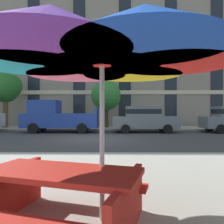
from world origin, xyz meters
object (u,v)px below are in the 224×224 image
object	(u,v)px
street_tree_left	(4,87)
picnic_table	(61,195)
pickup_blue	(57,117)
patio_umbrella	(102,49)
sedan_gray	(144,119)
street_tree_middle	(107,95)

from	to	relation	value
street_tree_left	picnic_table	distance (m)	18.30
street_tree_left	picnic_table	bearing A→B (deg)	-61.94
street_tree_left	pickup_blue	bearing A→B (deg)	-30.41
patio_umbrella	picnic_table	xyz separation A→B (m)	(-0.46, -0.18, -1.71)
patio_umbrella	picnic_table	size ratio (longest dim) A/B	1.49
patio_umbrella	picnic_table	distance (m)	1.78
sedan_gray	street_tree_middle	xyz separation A→B (m)	(-2.66, 3.07, 1.81)
pickup_blue	picnic_table	distance (m)	13.31
sedan_gray	picnic_table	bearing A→B (deg)	-101.70
street_tree_middle	picnic_table	bearing A→B (deg)	-90.05
sedan_gray	picnic_table	size ratio (longest dim) A/B	2.04
pickup_blue	street_tree_left	world-z (taller)	street_tree_left
pickup_blue	street_tree_middle	bearing A→B (deg)	42.94
picnic_table	street_tree_left	bearing A→B (deg)	118.06
picnic_table	pickup_blue	bearing A→B (deg)	104.33
picnic_table	street_tree_middle	bearing A→B (deg)	89.95
sedan_gray	street_tree_left	xyz separation A→B (m)	(-11.16, 3.05, 2.49)
sedan_gray	street_tree_left	bearing A→B (deg)	164.70
pickup_blue	patio_umbrella	bearing A→B (deg)	-73.54
pickup_blue	street_tree_left	distance (m)	6.50
pickup_blue	street_tree_middle	world-z (taller)	street_tree_middle
street_tree_left	patio_umbrella	xyz separation A→B (m)	(8.96, -15.75, -1.24)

